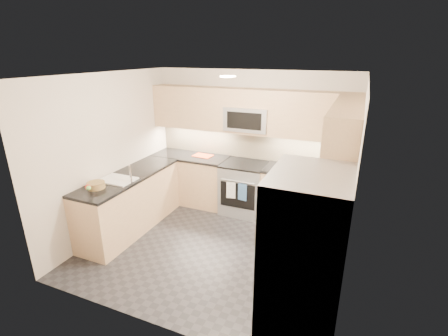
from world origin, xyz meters
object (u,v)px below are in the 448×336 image
microwave (248,119)px  utensil_bowl (319,169)px  gas_range (244,188)px  fruit_basket (96,185)px  refrigerator (304,262)px  cutting_board (203,156)px

microwave → utensil_bowl: 1.45m
gas_range → fruit_basket: (-1.58, -1.88, 0.53)m
gas_range → microwave: bearing=90.0°
refrigerator → fruit_basket: size_ratio=7.29×
gas_range → cutting_board: bearing=174.6°
gas_range → fruit_basket: size_ratio=3.69×
gas_range → fruit_basket: 2.51m
microwave → refrigerator: bearing=-60.4°
cutting_board → fruit_basket: (-0.72, -1.96, 0.04)m
cutting_board → utensil_bowl: bearing=-3.9°
microwave → fruit_basket: (-1.58, -2.00, -0.72)m
gas_range → microwave: 1.25m
utensil_bowl → cutting_board: bearing=176.1°
refrigerator → microwave: bearing=119.6°
utensil_bowl → fruit_basket: utensil_bowl is taller
microwave → refrigerator: (1.45, -2.55, -0.80)m
cutting_board → microwave: bearing=2.9°
fruit_basket → microwave: bearing=51.8°
microwave → refrigerator: microwave is taller
gas_range → cutting_board: cutting_board is taller
fruit_basket → utensil_bowl: bearing=32.5°
utensil_bowl → cutting_board: size_ratio=0.80×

